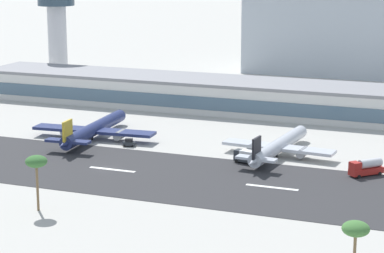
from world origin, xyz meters
name	(u,v)px	position (x,y,z in m)	size (l,w,h in m)	color
ground_plane	(106,169)	(0.00, 0.00, 0.00)	(1400.00, 1400.00, 0.00)	#B2AFA8
runway_strip	(106,169)	(0.00, -0.36, 0.04)	(800.00, 37.96, 0.08)	#2D2D30
runway_centreline_dash_4	(112,169)	(1.79, -0.36, 0.09)	(12.00, 1.20, 0.01)	white
runway_centreline_dash_5	(272,187)	(41.24, -0.36, 0.09)	(12.00, 1.20, 0.01)	white
terminal_building	(236,96)	(7.60, 76.62, 5.06)	(179.31, 23.18, 10.11)	silver
control_tower	(57,23)	(-74.26, 103.30, 23.61)	(15.31, 15.31, 36.80)	silver
distant_hotel_block	(363,31)	(32.19, 172.33, 17.89)	(94.32, 39.99, 35.77)	#A8B2BC
airliner_gold_tail_gate_0	(92,130)	(-16.99, 24.62, 2.75)	(35.43, 41.43, 8.65)	navy
airliner_black_tail_gate_1	(277,147)	(35.35, 25.55, 2.61)	(29.49, 39.12, 8.17)	silver
service_box_truck_0	(246,156)	(29.88, 16.87, 1.79)	(6.37, 3.67, 3.25)	#2D3338
service_fuel_truck_1	(366,167)	(59.11, 16.56, 2.03)	(7.72, 7.97, 3.95)	#B2231E
service_baggage_tug_2	(129,143)	(-4.34, 21.52, 1.05)	(3.50, 2.53, 2.20)	#2D3338
palm_tree_0	(356,230)	(67.12, -46.45, 9.48)	(4.34, 4.34, 10.90)	brown
palm_tree_2	(36,163)	(1.34, -32.33, 9.96)	(4.42, 4.42, 11.45)	brown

